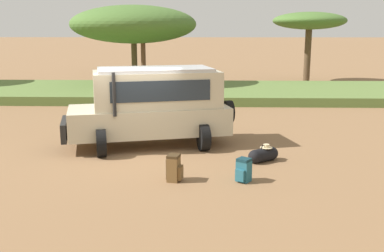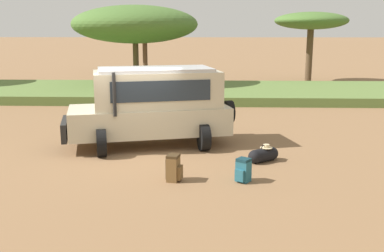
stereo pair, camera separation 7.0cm
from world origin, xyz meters
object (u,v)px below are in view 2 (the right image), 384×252
(safari_vehicle, at_px, (153,105))
(backpack_cluster_center, at_px, (174,168))
(acacia_tree_centre_back, at_px, (135,24))
(duffel_bag_low_black_case, at_px, (263,155))
(acacia_tree_right_mid, at_px, (311,22))
(backpack_beside_front_wheel, at_px, (243,170))
(acacia_tree_left_mid, at_px, (145,33))

(safari_vehicle, relative_size, backpack_cluster_center, 8.34)
(acacia_tree_centre_back, bearing_deg, safari_vehicle, -78.73)
(duffel_bag_low_black_case, height_order, acacia_tree_centre_back, acacia_tree_centre_back)
(acacia_tree_centre_back, distance_m, acacia_tree_right_mid, 11.73)
(backpack_beside_front_wheel, distance_m, backpack_cluster_center, 1.68)
(safari_vehicle, height_order, duffel_bag_low_black_case, safari_vehicle)
(backpack_beside_front_wheel, bearing_deg, acacia_tree_centre_back, 107.57)
(safari_vehicle, xyz_separation_m, duffel_bag_low_black_case, (3.27, -1.69, -1.10))
(duffel_bag_low_black_case, bearing_deg, acacia_tree_left_mid, 104.94)
(backpack_cluster_center, xyz_separation_m, duffel_bag_low_black_case, (2.36, 1.68, -0.12))
(safari_vehicle, height_order, backpack_cluster_center, safari_vehicle)
(backpack_beside_front_wheel, xyz_separation_m, backpack_cluster_center, (-1.68, -0.01, 0.04))
(safari_vehicle, xyz_separation_m, acacia_tree_right_mid, (8.47, 16.87, 2.73))
(backpack_beside_front_wheel, relative_size, acacia_tree_centre_back, 0.08)
(safari_vehicle, bearing_deg, duffel_bag_low_black_case, -27.38)
(acacia_tree_left_mid, distance_m, acacia_tree_right_mid, 14.01)
(safari_vehicle, bearing_deg, acacia_tree_right_mid, 63.34)
(safari_vehicle, relative_size, acacia_tree_left_mid, 1.01)
(backpack_beside_front_wheel, distance_m, duffel_bag_low_black_case, 1.82)
(safari_vehicle, height_order, acacia_tree_centre_back, acacia_tree_centre_back)
(backpack_cluster_center, height_order, acacia_tree_left_mid, acacia_tree_left_mid)
(duffel_bag_low_black_case, height_order, acacia_tree_left_mid, acacia_tree_left_mid)
(safari_vehicle, xyz_separation_m, acacia_tree_left_mid, (-3.58, 23.96, 1.91))
(duffel_bag_low_black_case, xyz_separation_m, acacia_tree_left_mid, (-6.85, 25.66, 3.01))
(backpack_beside_front_wheel, height_order, acacia_tree_right_mid, acacia_tree_right_mid)
(acacia_tree_left_mid, height_order, acacia_tree_right_mid, acacia_tree_right_mid)
(duffel_bag_low_black_case, relative_size, acacia_tree_left_mid, 0.16)
(safari_vehicle, xyz_separation_m, acacia_tree_centre_back, (-2.58, 12.93, 2.53))
(duffel_bag_low_black_case, bearing_deg, acacia_tree_centre_back, 111.80)
(safari_vehicle, distance_m, backpack_beside_front_wheel, 4.37)
(duffel_bag_low_black_case, bearing_deg, backpack_cluster_center, -144.53)
(acacia_tree_centre_back, bearing_deg, backpack_cluster_center, -77.94)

